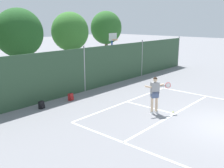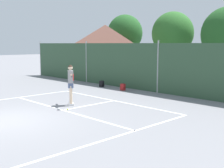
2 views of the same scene
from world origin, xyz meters
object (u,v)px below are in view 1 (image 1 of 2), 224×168
(basketball_hoop, at_px, (113,49))
(tennis_ball, at_px, (173,112))
(backpack_black, at_px, (42,105))
(tennis_player, at_px, (155,92))
(backpack_red, at_px, (71,97))

(basketball_hoop, height_order, tennis_ball, basketball_hoop)
(tennis_ball, bearing_deg, backpack_black, 125.99)
(basketball_hoop, distance_m, backpack_black, 9.08)
(tennis_player, relative_size, backpack_black, 4.01)
(tennis_player, height_order, backpack_black, tennis_player)
(basketball_hoop, bearing_deg, tennis_ball, -119.35)
(tennis_player, distance_m, backpack_black, 5.95)
(backpack_black, bearing_deg, backpack_red, -1.04)
(backpack_black, height_order, backpack_red, same)
(tennis_player, relative_size, backpack_red, 4.01)
(basketball_hoop, distance_m, tennis_player, 9.00)
(basketball_hoop, xyz_separation_m, backpack_black, (-8.49, -2.43, -2.12))
(basketball_hoop, height_order, backpack_black, basketball_hoop)
(tennis_player, distance_m, backpack_red, 5.08)
(basketball_hoop, bearing_deg, tennis_player, -125.38)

